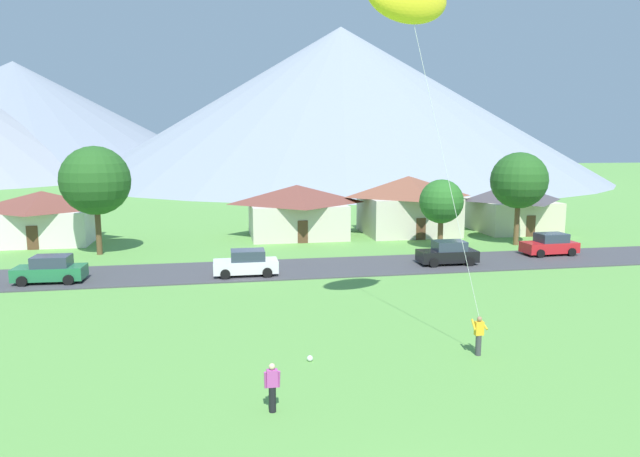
{
  "coord_description": "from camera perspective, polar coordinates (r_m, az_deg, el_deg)",
  "views": [
    {
      "loc": [
        -4.8,
        -10.75,
        8.83
      ],
      "look_at": [
        0.54,
        19.02,
        4.14
      ],
      "focal_mm": 31.63,
      "sensor_mm": 36.0,
      "label": 1
    }
  ],
  "objects": [
    {
      "name": "road_strip",
      "position": [
        39.42,
        -2.93,
        -4.09
      ],
      "size": [
        160.0,
        6.29,
        0.08
      ],
      "primitive_type": "cube",
      "color": "#424247",
      "rests_on": "ground"
    },
    {
      "name": "mountain_far_west_ridge",
      "position": [
        139.59,
        2.08,
        12.52
      ],
      "size": [
        121.29,
        121.29,
        35.76
      ],
      "primitive_type": "cone",
      "color": "gray",
      "rests_on": "ground"
    },
    {
      "name": "mountain_far_east_ridge",
      "position": [
        186.6,
        -28.31,
        9.87
      ],
      "size": [
        118.93,
        118.93,
        31.33
      ],
      "primitive_type": "cone",
      "color": "gray",
      "rests_on": "ground"
    },
    {
      "name": "house_leftmost",
      "position": [
        54.87,
        8.9,
        2.47
      ],
      "size": [
        9.07,
        7.87,
        5.56
      ],
      "color": "beige",
      "rests_on": "ground"
    },
    {
      "name": "house_left_center",
      "position": [
        59.32,
        18.72,
        2.16
      ],
      "size": [
        7.72,
        8.32,
        4.71
      ],
      "color": "beige",
      "rests_on": "ground"
    },
    {
      "name": "house_right_center",
      "position": [
        54.83,
        -26.21,
        1.13
      ],
      "size": [
        8.87,
        7.03,
        4.58
      ],
      "color": "silver",
      "rests_on": "ground"
    },
    {
      "name": "house_rightmost",
      "position": [
        52.71,
        -2.36,
        1.91
      ],
      "size": [
        9.31,
        8.03,
        4.84
      ],
      "color": "beige",
      "rests_on": "ground"
    },
    {
      "name": "tree_near_left",
      "position": [
        50.83,
        19.49,
        4.59
      ],
      "size": [
        4.77,
        4.77,
        7.95
      ],
      "color": "brown",
      "rests_on": "ground"
    },
    {
      "name": "tree_left_of_center",
      "position": [
        47.09,
        -21.77,
        4.51
      ],
      "size": [
        5.34,
        5.34,
        8.5
      ],
      "color": "brown",
      "rests_on": "ground"
    },
    {
      "name": "tree_center",
      "position": [
        47.08,
        12.18,
        2.67
      ],
      "size": [
        3.6,
        3.6,
        5.79
      ],
      "color": "brown",
      "rests_on": "ground"
    },
    {
      "name": "parked_car_white_west_end",
      "position": [
        37.56,
        -7.47,
        -3.51
      ],
      "size": [
        4.2,
        2.09,
        1.68
      ],
      "color": "white",
      "rests_on": "road_strip"
    },
    {
      "name": "parked_car_black_mid_west",
      "position": [
        41.61,
        12.8,
        -2.45
      ],
      "size": [
        4.22,
        2.12,
        1.68
      ],
      "color": "black",
      "rests_on": "road_strip"
    },
    {
      "name": "parked_car_green_mid_east",
      "position": [
        39.24,
        -25.61,
        -3.78
      ],
      "size": [
        4.27,
        2.21,
        1.68
      ],
      "color": "#237042",
      "rests_on": "road_strip"
    },
    {
      "name": "parked_car_red_east_end",
      "position": [
        47.42,
        22.22,
        -1.52
      ],
      "size": [
        4.26,
        2.2,
        1.68
      ],
      "color": "red",
      "rests_on": "road_strip"
    },
    {
      "name": "watcher_person",
      "position": [
        19.24,
        -4.85,
        -15.64
      ],
      "size": [
        0.56,
        0.24,
        1.68
      ],
      "color": "black",
      "rests_on": "ground"
    },
    {
      "name": "soccer_ball",
      "position": [
        23.45,
        -1.03,
        -13.0
      ],
      "size": [
        0.24,
        0.24,
        0.24
      ],
      "primitive_type": "sphere",
      "color": "white",
      "rests_on": "ground"
    }
  ]
}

